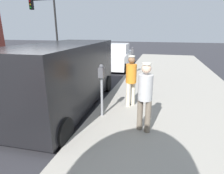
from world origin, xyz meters
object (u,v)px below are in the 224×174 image
(parked_van, at_px, (63,75))
(traffic_light_corner, at_px, (47,18))
(parking_meter_far, at_px, (132,56))
(pedestrian_in_orange, at_px, (131,78))
(parking_meter_near, at_px, (102,82))
(pedestrian_in_gray, at_px, (145,93))
(parked_sedan_ahead, at_px, (116,57))

(parked_van, height_order, traffic_light_corner, traffic_light_corner)
(parking_meter_far, height_order, pedestrian_in_orange, pedestrian_in_orange)
(parking_meter_near, bearing_deg, pedestrian_in_gray, -23.27)
(pedestrian_in_gray, relative_size, parked_sedan_ahead, 0.38)
(parked_van, bearing_deg, pedestrian_in_orange, 9.96)
(parking_meter_near, height_order, parked_sedan_ahead, parking_meter_near)
(parked_van, relative_size, parked_sedan_ahead, 1.17)
(pedestrian_in_orange, distance_m, parked_van, 2.21)
(pedestrian_in_orange, bearing_deg, parking_meter_far, 98.42)
(parking_meter_far, bearing_deg, parked_van, -106.82)
(parked_van, xyz_separation_m, parked_sedan_ahead, (-0.03, 7.35, -0.41))
(parked_sedan_ahead, bearing_deg, parked_van, -89.76)
(parking_meter_near, bearing_deg, pedestrian_in_orange, 54.58)
(pedestrian_in_orange, xyz_separation_m, pedestrian_in_gray, (0.57, -1.49, 0.03))
(pedestrian_in_orange, height_order, traffic_light_corner, traffic_light_corner)
(parking_meter_near, xyz_separation_m, parked_sedan_ahead, (-1.53, 7.92, -0.43))
(parking_meter_near, relative_size, pedestrian_in_orange, 0.92)
(parked_van, bearing_deg, parking_meter_far, 73.18)
(pedestrian_in_orange, bearing_deg, parked_van, -170.04)
(parking_meter_far, distance_m, traffic_light_corner, 9.66)
(parked_van, bearing_deg, parked_sedan_ahead, 90.24)
(parking_meter_far, relative_size, pedestrian_in_gray, 0.89)
(parking_meter_far, xyz_separation_m, parked_sedan_ahead, (-1.53, 2.39, -0.43))
(parked_van, xyz_separation_m, traffic_light_corner, (-6.69, 9.52, 2.36))
(pedestrian_in_gray, xyz_separation_m, traffic_light_corner, (-9.44, 10.63, 2.39))
(parking_meter_near, height_order, pedestrian_in_gray, pedestrian_in_gray)
(parked_sedan_ahead, bearing_deg, parking_meter_near, -79.07)
(parked_van, distance_m, traffic_light_corner, 11.87)
(pedestrian_in_gray, distance_m, traffic_light_corner, 14.41)
(parking_meter_near, distance_m, traffic_light_corner, 13.20)
(parking_meter_far, relative_size, traffic_light_corner, 0.29)
(pedestrian_in_gray, xyz_separation_m, parked_sedan_ahead, (-2.78, 8.46, -0.38))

